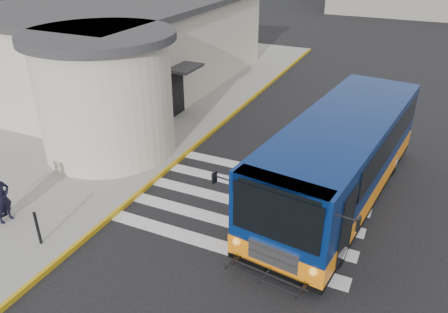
% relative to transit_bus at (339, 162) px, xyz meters
% --- Properties ---
extents(ground, '(140.00, 140.00, 0.00)m').
position_rel_transit_bus_xyz_m(ground, '(-2.21, -0.82, -1.42)').
color(ground, black).
rests_on(ground, ground).
extents(sidewalk, '(10.00, 34.00, 0.15)m').
position_rel_transit_bus_xyz_m(sidewalk, '(-11.21, 3.18, -1.34)').
color(sidewalk, gray).
rests_on(sidewalk, ground).
extents(curb_strip, '(0.12, 34.00, 0.16)m').
position_rel_transit_bus_xyz_m(curb_strip, '(-6.26, 3.18, -1.34)').
color(curb_strip, gold).
rests_on(curb_strip, ground).
extents(station_building, '(12.70, 18.70, 4.80)m').
position_rel_transit_bus_xyz_m(station_building, '(-13.05, 6.09, 1.15)').
color(station_building, beige).
rests_on(station_building, ground).
extents(crosswalk, '(8.00, 5.35, 0.01)m').
position_rel_transit_bus_xyz_m(crosswalk, '(-2.71, -1.62, -1.41)').
color(crosswalk, silver).
rests_on(crosswalk, ground).
extents(transit_bus, '(4.47, 10.76, 2.97)m').
position_rel_transit_bus_xyz_m(transit_bus, '(0.00, 0.00, 0.00)').
color(transit_bus, navy).
rests_on(transit_bus, ground).
extents(pedestrian_a, '(0.45, 0.64, 1.66)m').
position_rel_transit_bus_xyz_m(pedestrian_a, '(-9.02, -5.85, -0.44)').
color(pedestrian_a, black).
rests_on(pedestrian_a, sidewalk).
extents(bollard, '(0.09, 0.09, 1.08)m').
position_rel_transit_bus_xyz_m(bollard, '(-7.20, -6.24, -0.73)').
color(bollard, black).
rests_on(bollard, sidewalk).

